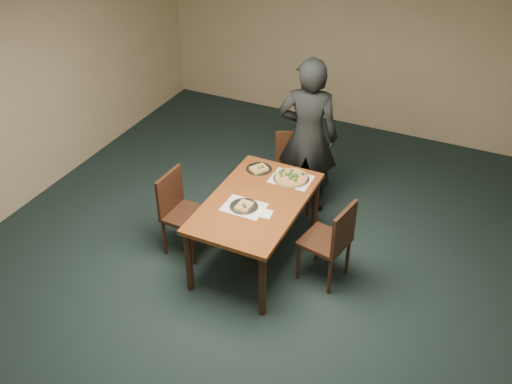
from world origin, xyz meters
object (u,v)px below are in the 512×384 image
at_px(chair_far, 293,167).
at_px(diner, 308,137).
at_px(chair_left, 180,208).
at_px(pizza_pan, 291,177).
at_px(chair_right, 332,239).
at_px(slice_plate_far, 259,169).
at_px(slice_plate_near, 244,206).
at_px(dining_table, 256,208).

xyz_separation_m(chair_far, diner, (0.15, 0.03, 0.41)).
height_order(chair_left, pizza_pan, chair_left).
relative_size(chair_left, chair_right, 1.00).
bearing_deg(chair_far, pizza_pan, -93.83).
distance_m(chair_far, slice_plate_far, 0.64).
height_order(chair_left, chair_right, same).
height_order(slice_plate_near, slice_plate_far, slice_plate_near).
distance_m(diner, slice_plate_far, 0.70).
bearing_deg(chair_right, pizza_pan, -115.87).
distance_m(chair_left, diner, 1.63).
bearing_deg(chair_far, dining_table, -111.02).
bearing_deg(diner, chair_far, -1.72).
bearing_deg(chair_far, slice_plate_near, -113.84).
distance_m(chair_right, diner, 1.36).
xyz_separation_m(diner, pizza_pan, (0.06, -0.62, -0.15)).
relative_size(chair_far, pizza_pan, 2.42).
height_order(diner, slice_plate_far, diner).
bearing_deg(slice_plate_near, pizza_pan, 71.19).
distance_m(dining_table, chair_right, 0.81).
relative_size(diner, slice_plate_near, 6.62).
height_order(chair_right, diner, diner).
relative_size(chair_far, chair_left, 1.00).
xyz_separation_m(chair_left, chair_right, (1.59, 0.20, 0.00)).
xyz_separation_m(chair_far, pizza_pan, (0.21, -0.59, 0.26)).
relative_size(dining_table, chair_far, 1.65).
relative_size(chair_far, slice_plate_far, 3.25).
xyz_separation_m(pizza_pan, slice_plate_near, (-0.22, -0.66, -0.01)).
bearing_deg(dining_table, slice_plate_near, -109.81).
xyz_separation_m(pizza_pan, slice_plate_far, (-0.38, 0.03, -0.01)).
xyz_separation_m(chair_left, slice_plate_far, (0.58, 0.70, 0.25)).
bearing_deg(dining_table, pizza_pan, 71.50).
bearing_deg(chair_right, chair_left, -72.09).
relative_size(chair_left, slice_plate_near, 3.25).
relative_size(chair_right, pizza_pan, 2.42).
bearing_deg(slice_plate_far, dining_table, -68.10).
height_order(chair_far, chair_left, same).
height_order(chair_far, slice_plate_near, chair_far).
xyz_separation_m(chair_right, slice_plate_far, (-1.01, 0.50, 0.25)).
bearing_deg(pizza_pan, dining_table, -108.50).
xyz_separation_m(dining_table, chair_right, (0.80, 0.03, -0.14)).
bearing_deg(dining_table, chair_far, 92.06).
xyz_separation_m(dining_table, chair_left, (-0.80, -0.17, -0.14)).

